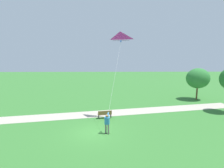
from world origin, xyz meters
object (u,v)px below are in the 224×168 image
object	(u,v)px
flying_kite	(120,37)
tree_horizon_far	(198,78)
person_kite_flyer	(107,122)
park_bench_near_walkway	(105,114)

from	to	relation	value
flying_kite	tree_horizon_far	size ratio (longest dim) A/B	1.51
person_kite_flyer	flying_kite	xyz separation A→B (m)	(-4.06, 1.33, 7.56)
person_kite_flyer	park_bench_near_walkway	xyz separation A→B (m)	(-3.91, -0.28, -0.54)
person_kite_flyer	tree_horizon_far	xyz separation A→B (m)	(-12.25, 13.79, 2.26)
tree_horizon_far	park_bench_near_walkway	bearing A→B (deg)	-59.35
flying_kite	park_bench_near_walkway	distance (m)	8.25
person_kite_flyer	tree_horizon_far	world-z (taller)	tree_horizon_far
person_kite_flyer	flying_kite	bearing A→B (deg)	161.88
flying_kite	tree_horizon_far	distance (m)	15.82
flying_kite	park_bench_near_walkway	bearing A→B (deg)	-84.45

